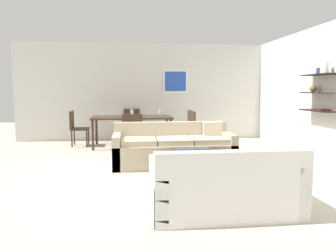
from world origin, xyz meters
TOP-DOWN VIEW (x-y plane):
  - ground_plane at (0.00, 0.00)m, footprint 18.00×18.00m
  - back_wall_unit at (0.30, 3.53)m, footprint 8.40×0.09m
  - right_wall_shelf_unit at (3.03, 0.59)m, footprint 0.34×8.20m
  - sofa_beige at (0.01, 0.34)m, footprint 2.22×0.90m
  - loveseat_white at (0.25, -2.08)m, footprint 1.65×0.90m
  - coffee_table at (0.37, -0.80)m, footprint 1.20×1.01m
  - decorative_bowl at (0.45, -0.83)m, footprint 0.31×0.31m
  - apple_on_coffee_table at (0.18, -0.85)m, footprint 0.08×0.08m
  - dining_table at (-0.75, 2.42)m, footprint 1.96×0.97m
  - dining_chair_right_far at (0.64, 2.64)m, footprint 0.44×0.44m
  - dining_chair_foot at (-0.75, 1.53)m, footprint 0.44×0.44m
  - dining_chair_left_far at (-2.13, 2.64)m, footprint 0.44×0.44m
  - dining_chair_head at (-0.75, 3.31)m, footprint 0.44×0.44m
  - dining_chair_right_near at (0.64, 2.20)m, footprint 0.44×0.44m
  - wine_glass_left_far at (-1.46, 2.54)m, footprint 0.06×0.06m
  - wine_glass_head at (-0.75, 2.85)m, footprint 0.07×0.07m
  - wine_glass_right_far at (-0.03, 2.54)m, footprint 0.08×0.08m
  - wine_glass_foot at (-0.75, 1.99)m, footprint 0.06×0.06m

SIDE VIEW (x-z plane):
  - ground_plane at x=0.00m, z-range 0.00..0.00m
  - coffee_table at x=0.37m, z-range 0.00..0.38m
  - sofa_beige at x=0.01m, z-range -0.10..0.68m
  - loveseat_white at x=0.25m, z-range -0.10..0.68m
  - apple_on_coffee_table at x=0.18m, z-range 0.38..0.46m
  - decorative_bowl at x=0.45m, z-range 0.38..0.47m
  - dining_chair_right_far at x=0.64m, z-range 0.06..0.94m
  - dining_chair_foot at x=-0.75m, z-range 0.06..0.94m
  - dining_chair_left_far at x=-2.13m, z-range 0.06..0.94m
  - dining_chair_head at x=-0.75m, z-range 0.06..0.94m
  - dining_chair_right_near at x=0.64m, z-range 0.06..0.94m
  - dining_table at x=-0.75m, z-range 0.31..1.06m
  - wine_glass_head at x=-0.75m, z-range 0.78..0.94m
  - wine_glass_right_far at x=-0.03m, z-range 0.78..0.94m
  - wine_glass_foot at x=-0.75m, z-range 0.78..0.94m
  - wine_glass_left_far at x=-1.46m, z-range 0.78..0.94m
  - right_wall_shelf_unit at x=3.03m, z-range 0.00..2.70m
  - back_wall_unit at x=0.30m, z-range 0.00..2.70m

